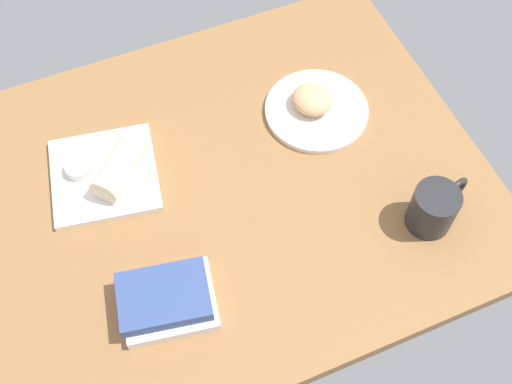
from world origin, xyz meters
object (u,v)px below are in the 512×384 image
Objects in this scene: sauce_cup at (79,168)px; book_stack at (167,299)px; breakfast_wrap at (119,167)px; coffee_mug at (434,207)px; scone_pastry at (312,99)px; square_plate at (104,175)px; round_plate at (316,110)px.

book_stack reaches higher than sauce_cup.
breakfast_wrap is at bearing 151.05° from sauce_cup.
breakfast_wrap is 65.92cm from coffee_mug.
book_stack is (-7.72, 35.68, -0.15)cm from sauce_cup.
book_stack is (46.14, 32.68, -0.98)cm from scone_pastry.
coffee_mug is (-59.66, 36.54, 4.46)cm from square_plate.
scone_pastry reaches higher than book_stack.
book_stack reaches higher than round_plate.
scone_pastry is at bearing 179.36° from square_plate.
scone_pastry is 45.91cm from breakfast_wrap.
sauce_cup is (4.43, -2.45, 2.10)cm from square_plate.
breakfast_wrap is 0.71× the size of book_stack.
sauce_cup is at bearing -3.19° from scone_pastry.
book_stack is at bearing 35.31° from scone_pastry.
sauce_cup is (53.85, -3.00, -0.83)cm from scone_pastry.
sauce_cup is at bearing -77.80° from book_stack.
square_plate is 70.10cm from coffee_mug.
sauce_cup is at bearing -28.95° from square_plate.
coffee_mug reaches higher than sauce_cup.
sauce_cup is at bearing -4.38° from round_plate.
book_stack reaches higher than square_plate.
scone_pastry is 0.47× the size of book_stack.
coffee_mug is at bearing 105.15° from round_plate.
sauce_cup reaches higher than round_plate.
round_plate is at bearing -146.15° from book_stack.
coffee_mug is at bearing 105.88° from scone_pastry.
scone_pastry is at bearing -55.42° from round_plate.
round_plate is 1.67× the size of breakfast_wrap.
round_plate is 54.87cm from sauce_cup.
coffee_mug reaches higher than square_plate.
coffee_mug is (-56.37, 3.31, 2.50)cm from book_stack.
scone_pastry is at bearing -144.69° from book_stack.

